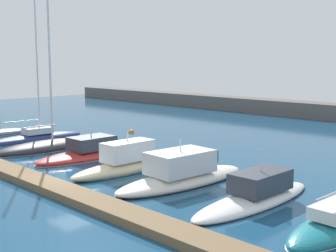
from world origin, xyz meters
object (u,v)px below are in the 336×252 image
Objects in this scene: sailboat_navy_second at (34,138)px; motorboat_white_seventh at (256,196)px; motorboat_sand_fifth at (127,162)px; motorboat_ivory_sixth at (183,175)px; sailboat_charcoal_third at (48,146)px; mooring_buoy_orange at (131,133)px; motorboat_red_fourth at (92,152)px.

motorboat_white_seventh is (25.56, -0.94, 0.11)m from sailboat_navy_second.
motorboat_sand_fifth is 0.85× the size of motorboat_ivory_sixth.
sailboat_charcoal_third is 22.47× the size of mooring_buoy_orange.
motorboat_ivory_sixth reaches higher than motorboat_red_fourth.
motorboat_sand_fifth is (5.53, -1.05, 0.26)m from motorboat_red_fourth.
sailboat_navy_second is 9.96m from motorboat_red_fourth.
sailboat_charcoal_third is at bearing -103.72° from sailboat_navy_second.
mooring_buoy_orange is (-2.04, 10.91, -0.29)m from sailboat_charcoal_third.
mooring_buoy_orange is (-17.43, 10.59, -0.56)m from motorboat_ivory_sixth.
motorboat_white_seventh is 25.12m from mooring_buoy_orange.
motorboat_white_seventh is at bearing -24.89° from mooring_buoy_orange.
motorboat_red_fourth is 0.96× the size of motorboat_ivory_sixth.
motorboat_sand_fifth is 4.75m from motorboat_ivory_sixth.
motorboat_red_fourth is at bearing -80.45° from sailboat_charcoal_third.
mooring_buoy_orange is at bearing -14.95° from sailboat_navy_second.
mooring_buoy_orange is (-12.71, 11.10, -0.64)m from motorboat_sand_fifth.
motorboat_white_seventh is (15.61, -0.53, -0.01)m from motorboat_red_fourth.
motorboat_sand_fifth is at bearing 93.18° from motorboat_white_seventh.
motorboat_sand_fifth is at bearing -91.01° from sailboat_charcoal_third.
motorboat_white_seventh is at bearing -90.98° from sailboat_navy_second.
mooring_buoy_orange is at bearing 48.97° from motorboat_sand_fifth.
motorboat_ivory_sixth is at bearing 90.44° from motorboat_white_seventh.
sailboat_navy_second reaches higher than mooring_buoy_orange.
motorboat_ivory_sixth is at bearing -93.10° from motorboat_red_fourth.
sailboat_navy_second is 10.03m from mooring_buoy_orange.
sailboat_charcoal_third is 1.65× the size of motorboat_sand_fifth.
motorboat_sand_fifth reaches higher than motorboat_red_fourth.
mooring_buoy_orange is at bearing 65.31° from motorboat_white_seventh.
motorboat_ivory_sixth is 1.06× the size of motorboat_white_seventh.
mooring_buoy_orange is at bearing 62.45° from motorboat_ivory_sixth.
motorboat_ivory_sixth is (10.26, -0.55, 0.17)m from motorboat_red_fourth.
motorboat_ivory_sixth is at bearing -31.29° from mooring_buoy_orange.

